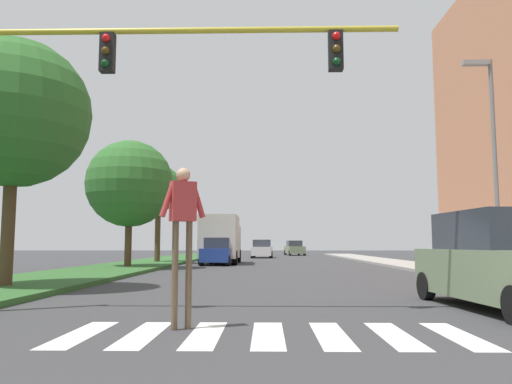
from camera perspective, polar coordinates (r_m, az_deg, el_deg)
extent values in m
plane|color=#38383A|center=(28.93, 1.28, -8.57)|extent=(140.00, 140.00, 0.00)
cube|color=silver|center=(7.84, -19.50, -15.17)|extent=(0.45, 2.20, 0.01)
cube|color=silver|center=(7.58, -12.88, -15.69)|extent=(0.45, 2.20, 0.01)
cube|color=silver|center=(7.42, -5.84, -16.02)|extent=(0.45, 2.20, 0.01)
cube|color=silver|center=(7.37, 1.41, -16.12)|extent=(0.45, 2.20, 0.01)
cube|color=silver|center=(7.42, 8.65, -15.98)|extent=(0.45, 2.20, 0.01)
cube|color=silver|center=(7.59, 15.67, -15.61)|extent=(0.45, 2.20, 0.01)
cube|color=silver|center=(7.85, 22.27, -15.06)|extent=(0.45, 2.20, 0.01)
cube|color=#2D5B28|center=(27.96, -14.54, -8.32)|extent=(4.33, 64.00, 0.15)
cylinder|color=#4C3823|center=(15.63, -26.63, -2.94)|extent=(0.36, 0.36, 3.62)
sphere|color=#2D6628|center=(16.07, -26.11, 8.19)|extent=(4.32, 4.32, 4.32)
cylinder|color=#4C3823|center=(26.98, -14.50, -5.11)|extent=(0.36, 0.36, 2.96)
sphere|color=#2D6628|center=(27.16, -14.35, 0.94)|extent=(4.61, 4.61, 4.61)
cylinder|color=#4C3823|center=(33.32, -11.27, -4.49)|extent=(0.36, 0.36, 3.91)
sphere|color=#2D6628|center=(33.51, -11.17, 0.44)|extent=(3.08, 3.08, 3.08)
cube|color=#9E9991|center=(28.17, 18.50, -8.18)|extent=(3.00, 64.00, 0.15)
cylinder|color=gold|center=(10.49, -7.59, 17.96)|extent=(8.28, 0.12, 0.12)
cube|color=black|center=(10.69, -16.74, 15.10)|extent=(0.28, 0.20, 0.80)
sphere|color=red|center=(10.68, -16.90, 16.62)|extent=(0.16, 0.16, 0.16)
sphere|color=#4C380F|center=(10.58, -16.95, 15.32)|extent=(0.16, 0.16, 0.16)
sphere|color=#0F3F19|center=(10.49, -16.99, 14.00)|extent=(0.16, 0.16, 0.16)
cube|color=black|center=(10.30, 9.16, 15.74)|extent=(0.28, 0.20, 0.80)
sphere|color=red|center=(10.29, 9.23, 17.34)|extent=(0.16, 0.16, 0.16)
sphere|color=#4C380F|center=(10.19, 9.26, 15.99)|extent=(0.16, 0.16, 0.16)
sphere|color=#0F3F19|center=(10.09, 9.28, 14.62)|extent=(0.16, 0.16, 0.16)
cylinder|color=slate|center=(18.65, 25.87, 2.62)|extent=(0.14, 0.14, 7.50)
cube|color=gray|center=(19.30, 23.98, 13.43)|extent=(0.90, 0.24, 0.16)
cylinder|color=brown|center=(7.84, -7.77, -9.41)|extent=(0.13, 0.13, 1.65)
cylinder|color=brown|center=(7.78, -9.34, -9.41)|extent=(0.13, 0.13, 1.65)
cube|color=#B23333|center=(7.82, -8.42, -1.09)|extent=(0.45, 0.38, 0.62)
cylinder|color=#B23333|center=(7.90, -6.75, -0.93)|extent=(0.28, 0.20, 0.58)
cylinder|color=#B23333|center=(7.76, -10.11, -0.79)|extent=(0.28, 0.20, 0.58)
sphere|color=tan|center=(7.87, -8.37, 1.96)|extent=(0.30, 0.30, 0.22)
cube|color=gray|center=(11.13, 26.77, -8.44)|extent=(2.24, 4.73, 0.96)
cube|color=#2D333D|center=(11.32, 25.98, -3.99)|extent=(1.86, 2.65, 0.79)
cylinder|color=black|center=(13.19, 26.13, -9.65)|extent=(0.27, 0.65, 0.64)
cylinder|color=black|center=(12.45, 19.01, -10.19)|extent=(0.27, 0.65, 0.64)
cube|color=navy|center=(30.98, -4.28, -7.24)|extent=(1.99, 4.21, 0.80)
cube|color=#2D333D|center=(30.77, -4.33, -5.89)|extent=(1.64, 1.94, 0.65)
cylinder|color=black|center=(32.70, -5.20, -7.69)|extent=(0.26, 0.65, 0.64)
cylinder|color=black|center=(32.46, -2.45, -7.72)|extent=(0.26, 0.65, 0.64)
cylinder|color=black|center=(29.55, -6.30, -7.86)|extent=(0.26, 0.65, 0.64)
cylinder|color=black|center=(29.29, -3.26, -7.90)|extent=(0.26, 0.65, 0.64)
cube|color=silver|center=(46.80, 0.70, -6.83)|extent=(2.00, 4.47, 0.81)
cube|color=#2D333D|center=(46.58, 0.69, -5.93)|extent=(1.69, 2.04, 0.66)
cylinder|color=black|center=(48.60, -0.19, -7.15)|extent=(0.24, 0.65, 0.64)
cylinder|color=black|center=(48.53, 1.80, -7.15)|extent=(0.24, 0.65, 0.64)
cylinder|color=black|center=(45.11, -0.47, -7.24)|extent=(0.24, 0.65, 0.64)
cylinder|color=black|center=(45.03, 1.68, -7.24)|extent=(0.24, 0.65, 0.64)
cube|color=gray|center=(57.20, 4.47, -6.66)|extent=(2.25, 4.64, 0.80)
cube|color=#2D333D|center=(57.42, 4.43, -5.93)|extent=(1.78, 2.17, 0.66)
cylinder|color=black|center=(55.58, 5.60, -6.98)|extent=(0.29, 0.66, 0.64)
cylinder|color=black|center=(55.31, 3.93, -7.00)|extent=(0.29, 0.66, 0.64)
cylinder|color=black|center=(59.10, 4.98, -6.93)|extent=(0.29, 0.66, 0.64)
cylinder|color=black|center=(58.85, 3.40, -6.94)|extent=(0.29, 0.66, 0.64)
cube|color=#B7B7BC|center=(35.10, -3.73, -5.74)|extent=(2.30, 2.00, 2.20)
cube|color=beige|center=(32.01, -4.21, -5.18)|extent=(2.30, 4.20, 2.70)
cylinder|color=black|center=(35.21, -5.46, -7.35)|extent=(0.30, 0.90, 0.90)
cylinder|color=black|center=(35.03, -2.02, -7.38)|extent=(0.30, 0.90, 0.90)
cylinder|color=black|center=(31.10, -6.35, -7.53)|extent=(0.30, 0.90, 0.90)
cylinder|color=black|center=(30.89, -2.45, -7.57)|extent=(0.30, 0.90, 0.90)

